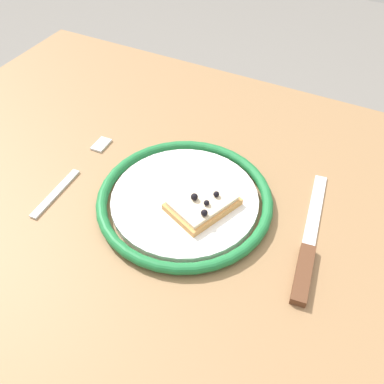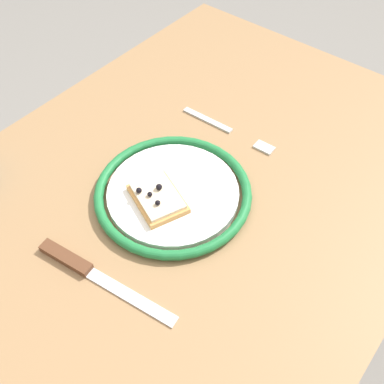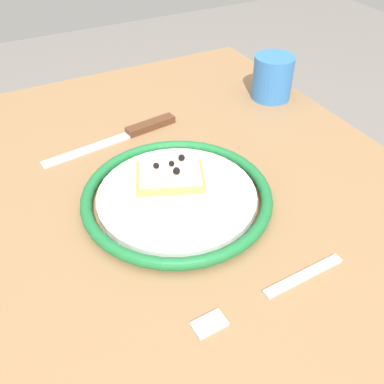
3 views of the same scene
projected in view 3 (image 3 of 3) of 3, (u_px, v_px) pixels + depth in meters
dining_table at (187, 272)px, 0.63m from camera, size 0.99×0.74×0.77m
plate at (177, 196)px, 0.59m from camera, size 0.26×0.26×0.02m
pizza_slice_near at (170, 175)px, 0.61m from camera, size 0.10×0.12×0.03m
knife at (134, 131)px, 0.73m from camera, size 0.05×0.24×0.01m
fork at (271, 293)px, 0.48m from camera, size 0.03×0.20×0.00m
cup at (273, 77)px, 0.81m from camera, size 0.07×0.07×0.08m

